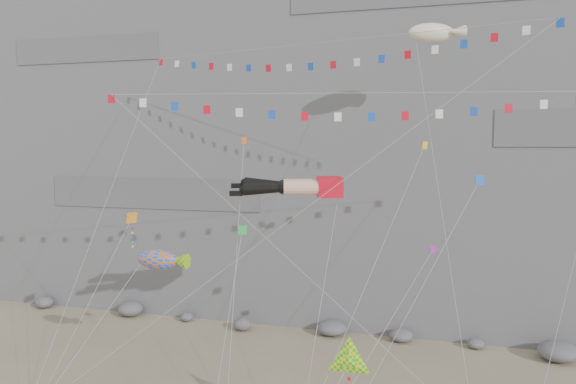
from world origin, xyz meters
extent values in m
cube|color=slate|center=(0.00, 32.00, 25.00)|extent=(80.00, 28.00, 50.00)
cube|color=red|center=(2.20, 5.06, 13.96)|extent=(2.13, 2.53, 1.28)
cylinder|color=#E2A58D|center=(0.59, 3.91, 13.96)|extent=(2.35, 1.53, 0.95)
sphere|color=black|center=(-0.45, 3.60, 13.96)|extent=(0.87, 0.87, 0.87)
cone|color=black|center=(-1.68, 3.23, 13.89)|extent=(2.71, 1.50, 0.88)
cube|color=black|center=(-3.33, 2.73, 13.60)|extent=(0.91, 0.60, 0.32)
cylinder|color=#E2A58D|center=(0.22, 5.14, 13.96)|extent=(2.35, 1.53, 0.95)
sphere|color=black|center=(-0.82, 4.83, 13.96)|extent=(0.87, 0.87, 0.87)
cone|color=black|center=(-2.05, 4.46, 14.09)|extent=(2.72, 1.51, 0.95)
cube|color=black|center=(-3.70, 3.96, 13.99)|extent=(0.91, 0.60, 0.32)
cylinder|color=gray|center=(2.71, -2.05, 7.01)|extent=(0.03, 0.03, 19.92)
cylinder|color=gray|center=(-7.23, 3.59, 12.08)|extent=(0.03, 0.03, 31.66)
cylinder|color=gray|center=(8.64, 1.79, 9.96)|extent=(0.03, 0.03, 22.78)
cylinder|color=gray|center=(-13.06, 0.47, 5.83)|extent=(0.03, 0.03, 13.73)
cylinder|color=gray|center=(-11.37, -1.03, 4.57)|extent=(0.03, 0.03, 12.61)
cylinder|color=gray|center=(9.83, 5.01, 12.39)|extent=(0.03, 0.03, 28.90)
cylinder|color=gray|center=(-2.35, -0.15, 8.51)|extent=(0.03, 0.03, 21.90)
cylinder|color=gray|center=(5.59, 0.41, 4.99)|extent=(0.03, 0.03, 16.92)
cylinder|color=gray|center=(-1.99, -2.74, 5.74)|extent=(0.03, 0.03, 14.61)
cylinder|color=gray|center=(5.03, 1.02, 8.34)|extent=(0.03, 0.03, 23.30)
cylinder|color=gray|center=(7.42, -1.03, 7.36)|extent=(0.03, 0.03, 18.31)
camera|label=1|loc=(9.52, -30.26, 16.63)|focal=35.00mm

